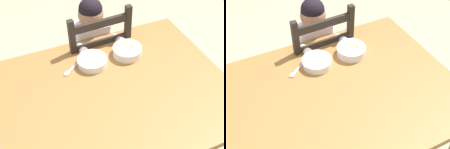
{
  "view_description": "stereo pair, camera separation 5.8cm",
  "coord_description": "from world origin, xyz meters",
  "views": [
    {
      "loc": [
        -0.38,
        -0.96,
        1.86
      ],
      "look_at": [
        0.06,
        0.07,
        0.77
      ],
      "focal_mm": 45.7,
      "sensor_mm": 36.0,
      "label": 1
    },
    {
      "loc": [
        -0.44,
        -0.93,
        1.86
      ],
      "look_at": [
        0.06,
        0.07,
        0.77
      ],
      "focal_mm": 45.7,
      "sensor_mm": 36.0,
      "label": 2
    }
  ],
  "objects": [
    {
      "name": "dining_chair",
      "position": [
        0.13,
        0.55,
        0.46
      ],
      "size": [
        0.43,
        0.43,
        0.95
      ],
      "color": "black",
      "rests_on": "ground"
    },
    {
      "name": "bowl_of_carrots",
      "position": [
        0.24,
        0.25,
        0.74
      ],
      "size": [
        0.18,
        0.18,
        0.06
      ],
      "color": "white",
      "rests_on": "dining_table"
    },
    {
      "name": "dining_table",
      "position": [
        0.0,
        0.0,
        0.63
      ],
      "size": [
        1.37,
        1.0,
        0.72
      ],
      "color": "olive",
      "rests_on": "ground"
    },
    {
      "name": "child_figure",
      "position": [
        0.13,
        0.54,
        0.64
      ],
      "size": [
        0.32,
        0.31,
        0.96
      ],
      "color": "white",
      "rests_on": "ground"
    },
    {
      "name": "bowl_of_peas",
      "position": [
        0.01,
        0.25,
        0.74
      ],
      "size": [
        0.18,
        0.18,
        0.05
      ],
      "color": "white",
      "rests_on": "dining_table"
    },
    {
      "name": "spoon",
      "position": [
        -0.14,
        0.24,
        0.72
      ],
      "size": [
        0.12,
        0.1,
        0.01
      ],
      "color": "silver",
      "rests_on": "dining_table"
    }
  ]
}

